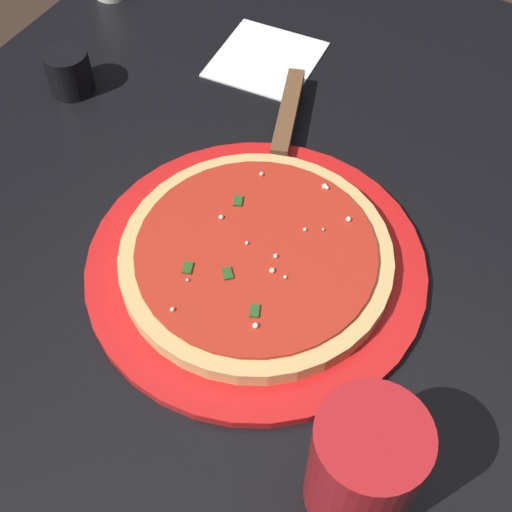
{
  "coord_description": "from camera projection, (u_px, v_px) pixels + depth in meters",
  "views": [
    {
      "loc": [
        -0.36,
        -0.2,
        1.28
      ],
      "look_at": [
        -0.04,
        -0.02,
        0.78
      ],
      "focal_mm": 48.72,
      "sensor_mm": 36.0,
      "label": 1
    }
  ],
  "objects": [
    {
      "name": "cup_tall_drink",
      "position": [
        364.0,
        466.0,
        0.47
      ],
      "size": [
        0.08,
        0.08,
        0.11
      ],
      "primitive_type": "cylinder",
      "color": "#B2191E",
      "rests_on": "restaurant_table"
    },
    {
      "name": "cup_small_sauce",
      "position": [
        69.0,
        71.0,
        0.77
      ],
      "size": [
        0.05,
        0.05,
        0.05
      ],
      "primitive_type": "cylinder",
      "color": "black",
      "rests_on": "restaurant_table"
    },
    {
      "name": "ground_plane",
      "position": [
        259.0,
        490.0,
        1.28
      ],
      "size": [
        5.0,
        5.0,
        0.0
      ],
      "primitive_type": "plane",
      "color": "#38281E"
    },
    {
      "name": "pizza_server",
      "position": [
        282.0,
        140.0,
        0.72
      ],
      "size": [
        0.22,
        0.11,
        0.01
      ],
      "color": "silver",
      "rests_on": "serving_plate"
    },
    {
      "name": "pizza",
      "position": [
        256.0,
        256.0,
        0.62
      ],
      "size": [
        0.25,
        0.25,
        0.02
      ],
      "color": "#DBB26B",
      "rests_on": "serving_plate"
    },
    {
      "name": "serving_plate",
      "position": [
        256.0,
        266.0,
        0.63
      ],
      "size": [
        0.31,
        0.31,
        0.01
      ],
      "primitive_type": "cylinder",
      "color": "red",
      "rests_on": "restaurant_table"
    },
    {
      "name": "napkin_folded_right",
      "position": [
        266.0,
        59.0,
        0.82
      ],
      "size": [
        0.13,
        0.12,
        0.0
      ],
      "primitive_type": "cube",
      "rotation": [
        0.0,
        0.0,
        0.08
      ],
      "color": "white",
      "rests_on": "restaurant_table"
    },
    {
      "name": "restaurant_table",
      "position": [
        261.0,
        314.0,
        0.78
      ],
      "size": [
        0.97,
        0.82,
        0.76
      ],
      "color": "black",
      "rests_on": "ground_plane"
    }
  ]
}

